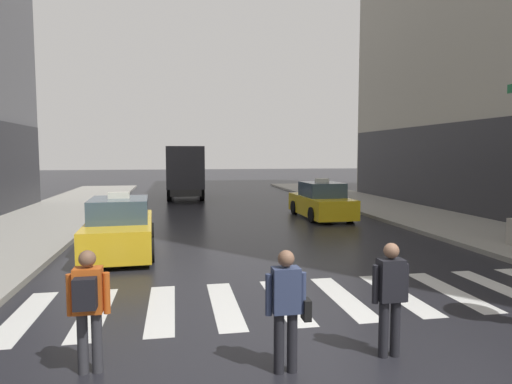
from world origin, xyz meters
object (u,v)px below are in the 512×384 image
at_px(pedestrian_with_backpack, 88,302).
at_px(pedestrian_plain_coat, 390,292).
at_px(taxi_second, 321,202).
at_px(box_truck, 185,170).
at_px(pedestrian_with_handbag, 287,304).
at_px(taxi_lead, 120,229).

distance_m(pedestrian_with_backpack, pedestrian_plain_coat, 4.13).
distance_m(taxi_second, box_truck, 11.56).
xyz_separation_m(taxi_second, box_truck, (-5.84, 9.92, 1.13)).
xyz_separation_m(taxi_second, pedestrian_with_handbag, (-5.11, -13.79, 0.21)).
bearing_deg(box_truck, pedestrian_plain_coat, -84.43).
bearing_deg(pedestrian_plain_coat, pedestrian_with_handbag, -172.97).
bearing_deg(box_truck, taxi_second, -59.49).
distance_m(taxi_lead, box_truck, 16.05).
relative_size(pedestrian_with_handbag, pedestrian_plain_coat, 1.00).
xyz_separation_m(taxi_lead, pedestrian_with_handbag, (3.02, -7.85, 0.21)).
relative_size(box_truck, pedestrian_plain_coat, 4.60).
xyz_separation_m(taxi_lead, taxi_second, (8.13, 5.93, 0.00)).
height_order(pedestrian_with_backpack, pedestrian_plain_coat, same).
height_order(box_truck, pedestrian_with_backpack, box_truck).
bearing_deg(pedestrian_with_backpack, taxi_second, 60.13).
relative_size(pedestrian_with_backpack, pedestrian_plain_coat, 1.00).
bearing_deg(taxi_second, pedestrian_plain_coat, -104.64).
bearing_deg(pedestrian_with_backpack, pedestrian_with_handbag, -9.27).
distance_m(taxi_lead, taxi_second, 10.07).
distance_m(pedestrian_with_handbag, pedestrian_plain_coat, 1.57).
xyz_separation_m(pedestrian_with_backpack, pedestrian_with_handbag, (2.56, -0.42, -0.04)).
relative_size(taxi_second, pedestrian_plain_coat, 2.77).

